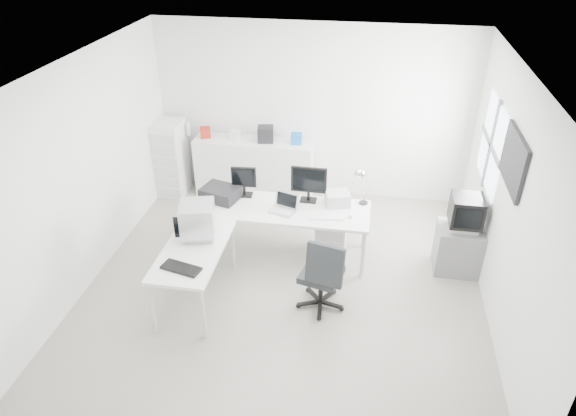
% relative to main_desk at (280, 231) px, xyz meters
% --- Properties ---
extents(floor, '(5.00, 5.00, 0.01)m').
position_rel_main_desk_xyz_m(floor, '(0.18, -0.60, -0.38)').
color(floor, '#B2AF9F').
rests_on(floor, ground).
extents(ceiling, '(5.00, 5.00, 0.01)m').
position_rel_main_desk_xyz_m(ceiling, '(0.18, -0.60, 2.42)').
color(ceiling, white).
rests_on(ceiling, back_wall).
extents(back_wall, '(5.00, 0.02, 2.80)m').
position_rel_main_desk_xyz_m(back_wall, '(0.18, 1.90, 1.02)').
color(back_wall, silver).
rests_on(back_wall, floor).
extents(left_wall, '(0.02, 5.00, 2.80)m').
position_rel_main_desk_xyz_m(left_wall, '(-2.32, -0.60, 1.02)').
color(left_wall, silver).
rests_on(left_wall, floor).
extents(right_wall, '(0.02, 5.00, 2.80)m').
position_rel_main_desk_xyz_m(right_wall, '(2.68, -0.60, 1.02)').
color(right_wall, silver).
rests_on(right_wall, floor).
extents(window, '(0.02, 1.20, 1.10)m').
position_rel_main_desk_xyz_m(window, '(2.66, 0.60, 1.23)').
color(window, white).
rests_on(window, right_wall).
extents(wall_picture, '(0.04, 0.90, 0.60)m').
position_rel_main_desk_xyz_m(wall_picture, '(2.65, -0.50, 1.52)').
color(wall_picture, black).
rests_on(wall_picture, right_wall).
extents(main_desk, '(2.40, 0.80, 0.75)m').
position_rel_main_desk_xyz_m(main_desk, '(0.00, 0.00, 0.00)').
color(main_desk, silver).
rests_on(main_desk, floor).
extents(side_desk, '(0.70, 1.40, 0.75)m').
position_rel_main_desk_xyz_m(side_desk, '(-0.85, -1.10, 0.00)').
color(side_desk, silver).
rests_on(side_desk, floor).
extents(drawer_pedestal, '(0.40, 0.50, 0.60)m').
position_rel_main_desk_xyz_m(drawer_pedestal, '(0.70, 0.05, -0.08)').
color(drawer_pedestal, silver).
rests_on(drawer_pedestal, floor).
extents(inkjet_printer, '(0.57, 0.50, 0.17)m').
position_rel_main_desk_xyz_m(inkjet_printer, '(-0.85, 0.10, 0.46)').
color(inkjet_printer, black).
rests_on(inkjet_printer, main_desk).
extents(lcd_monitor_small, '(0.36, 0.22, 0.43)m').
position_rel_main_desk_xyz_m(lcd_monitor_small, '(-0.55, 0.25, 0.59)').
color(lcd_monitor_small, black).
rests_on(lcd_monitor_small, main_desk).
extents(lcd_monitor_large, '(0.49, 0.20, 0.50)m').
position_rel_main_desk_xyz_m(lcd_monitor_large, '(0.35, 0.25, 0.63)').
color(lcd_monitor_large, black).
rests_on(lcd_monitor_large, main_desk).
extents(laptop, '(0.45, 0.46, 0.24)m').
position_rel_main_desk_xyz_m(laptop, '(0.05, -0.10, 0.49)').
color(laptop, '#B7B7BA').
rests_on(laptop, main_desk).
extents(white_keyboard, '(0.43, 0.19, 0.02)m').
position_rel_main_desk_xyz_m(white_keyboard, '(0.65, -0.15, 0.38)').
color(white_keyboard, silver).
rests_on(white_keyboard, main_desk).
extents(white_mouse, '(0.06, 0.06, 0.06)m').
position_rel_main_desk_xyz_m(white_mouse, '(0.95, -0.10, 0.40)').
color(white_mouse, silver).
rests_on(white_mouse, main_desk).
extents(laser_printer, '(0.38, 0.35, 0.18)m').
position_rel_main_desk_xyz_m(laser_printer, '(0.75, 0.22, 0.47)').
color(laser_printer, '#B8B8B8').
rests_on(laser_printer, main_desk).
extents(desk_lamp, '(0.16, 0.16, 0.46)m').
position_rel_main_desk_xyz_m(desk_lamp, '(1.10, 0.30, 0.61)').
color(desk_lamp, silver).
rests_on(desk_lamp, main_desk).
extents(crt_monitor, '(0.49, 0.49, 0.47)m').
position_rel_main_desk_xyz_m(crt_monitor, '(-0.85, -0.85, 0.61)').
color(crt_monitor, '#B7B7BA').
rests_on(crt_monitor, side_desk).
extents(black_keyboard, '(0.48, 0.28, 0.03)m').
position_rel_main_desk_xyz_m(black_keyboard, '(-0.85, -1.50, 0.39)').
color(black_keyboard, black).
rests_on(black_keyboard, side_desk).
extents(office_chair, '(0.72, 0.72, 1.04)m').
position_rel_main_desk_xyz_m(office_chair, '(0.68, -0.98, 0.14)').
color(office_chair, '#2A2E30').
rests_on(office_chair, floor).
extents(tv_cabinet, '(0.60, 0.49, 0.65)m').
position_rel_main_desk_xyz_m(tv_cabinet, '(2.40, 0.04, -0.05)').
color(tv_cabinet, slate).
rests_on(tv_cabinet, floor).
extents(crt_tv, '(0.50, 0.48, 0.45)m').
position_rel_main_desk_xyz_m(crt_tv, '(2.40, 0.04, 0.50)').
color(crt_tv, black).
rests_on(crt_tv, tv_cabinet).
extents(sideboard, '(1.94, 0.49, 0.97)m').
position_rel_main_desk_xyz_m(sideboard, '(-0.73, 1.64, 0.11)').
color(sideboard, silver).
rests_on(sideboard, floor).
extents(clutter_box_a, '(0.20, 0.19, 0.16)m').
position_rel_main_desk_xyz_m(clutter_box_a, '(-1.53, 1.64, 0.68)').
color(clutter_box_a, maroon).
rests_on(clutter_box_a, sideboard).
extents(clutter_box_b, '(0.18, 0.17, 0.15)m').
position_rel_main_desk_xyz_m(clutter_box_b, '(-1.03, 1.64, 0.67)').
color(clutter_box_b, silver).
rests_on(clutter_box_b, sideboard).
extents(clutter_box_c, '(0.28, 0.26, 0.25)m').
position_rel_main_desk_xyz_m(clutter_box_c, '(-0.53, 1.64, 0.72)').
color(clutter_box_c, black).
rests_on(clutter_box_c, sideboard).
extents(clutter_box_d, '(0.18, 0.16, 0.17)m').
position_rel_main_desk_xyz_m(clutter_box_d, '(-0.03, 1.64, 0.68)').
color(clutter_box_d, '#195BAF').
rests_on(clutter_box_d, sideboard).
extents(clutter_bottle, '(0.07, 0.07, 0.22)m').
position_rel_main_desk_xyz_m(clutter_bottle, '(-1.83, 1.68, 0.71)').
color(clutter_bottle, silver).
rests_on(clutter_bottle, sideboard).
extents(filing_cabinet, '(0.44, 0.52, 1.26)m').
position_rel_main_desk_xyz_m(filing_cabinet, '(-2.10, 1.47, 0.25)').
color(filing_cabinet, silver).
rests_on(filing_cabinet, floor).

